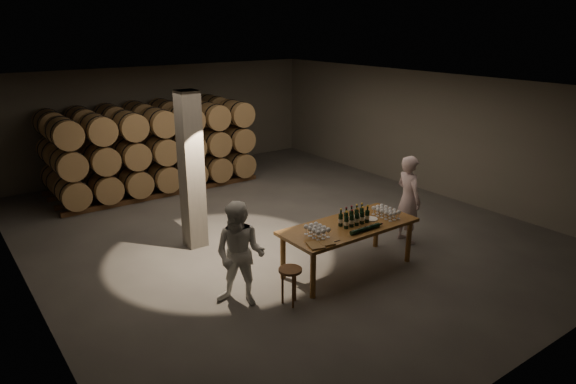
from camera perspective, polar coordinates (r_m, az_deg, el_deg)
room at (r=10.41m, az=-10.69°, el=2.29°), size 12.00×12.00×12.00m
tasting_table at (r=9.51m, az=6.76°, el=-4.22°), size 2.60×1.10×0.90m
barrel_stack_back at (r=15.31m, az=-15.99°, el=5.48°), size 5.48×0.95×2.31m
barrel_stack_front at (r=14.04m, az=-13.95°, el=4.52°), size 5.48×0.95×2.31m
bottle_cluster at (r=9.47m, az=7.35°, el=-2.88°), size 0.60×0.23×0.34m
lying_bottles at (r=9.22m, az=8.61°, el=-4.06°), size 0.77×0.08×0.08m
glass_cluster_left at (r=8.90m, az=3.26°, el=-4.09°), size 0.31×0.42×0.18m
glass_cluster_right at (r=9.93m, az=10.84°, el=-2.01°), size 0.30×0.52×0.17m
plate at (r=9.79m, az=9.18°, el=-2.95°), size 0.26×0.26×0.01m
notebook_near at (r=8.63m, az=4.38°, el=-5.70°), size 0.27×0.24×0.03m
notebook_corner at (r=8.55m, az=3.10°, el=-5.93°), size 0.33×0.37×0.03m
pen at (r=8.75m, az=5.42°, el=-5.46°), size 0.14×0.02×0.01m
stool at (r=8.42m, az=0.25°, el=-9.24°), size 0.38×0.38×0.64m
person_man at (r=10.91m, az=13.22°, el=-0.80°), size 0.57×0.75×1.87m
person_woman at (r=8.32m, az=-5.35°, el=-6.93°), size 1.06×1.08×1.76m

